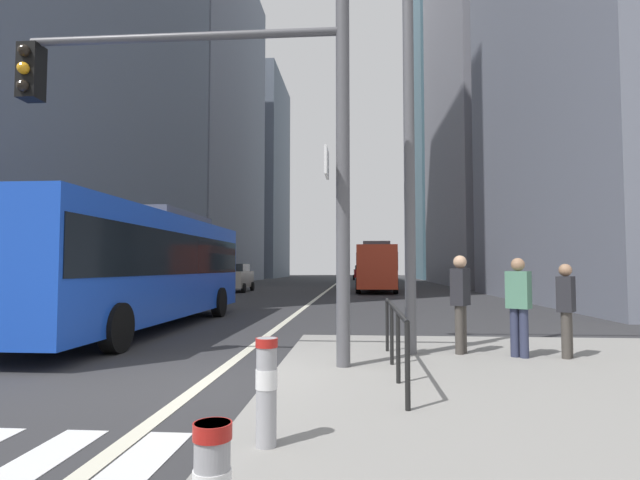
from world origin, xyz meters
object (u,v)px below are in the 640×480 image
city_bus_red_receding (376,265)px  car_receding_far (361,272)px  car_oncoming_mid (235,277)px  pedestrian_far (460,298)px  car_receding_near (365,272)px  traffic_signal_gantry (231,122)px  pedestrian_waiting (519,302)px  pedestrian_walking (566,306)px  city_bus_blue_oncoming (140,262)px  bollard_left (266,386)px  street_lamp_post (408,74)px  sedan_white_oncoming (30,291)px

city_bus_red_receding → car_receding_far: 31.90m
car_oncoming_mid → pedestrian_far: (10.38, -24.80, 0.15)m
car_oncoming_mid → car_receding_near: bearing=74.1°
city_bus_red_receding → traffic_signal_gantry: 27.97m
pedestrian_waiting → pedestrian_walking: 0.80m
city_bus_red_receding → car_oncoming_mid: size_ratio=2.34×
city_bus_blue_oncoming → bollard_left: (5.19, -8.91, -1.17)m
city_bus_blue_oncoming → street_lamp_post: size_ratio=1.42×
car_oncoming_mid → bollard_left: 30.65m
traffic_signal_gantry → street_lamp_post: size_ratio=0.75×
pedestrian_far → street_lamp_post: bearing=-174.0°
city_bus_blue_oncoming → car_oncoming_mid: city_bus_blue_oncoming is taller
pedestrian_walking → pedestrian_far: 1.76m
sedan_white_oncoming → pedestrian_far: 12.71m
car_receding_near → sedan_white_oncoming: bearing=-101.5°
car_oncoming_mid → pedestrian_far: bearing=-67.3°
traffic_signal_gantry → pedestrian_walking: (5.65, 1.03, -3.04)m
pedestrian_walking → city_bus_blue_oncoming: bearing=155.5°
sedan_white_oncoming → city_bus_red_receding: size_ratio=0.40×
city_bus_red_receding → car_receding_near: city_bus_red_receding is taller
city_bus_blue_oncoming → car_oncoming_mid: bearing=97.0°
pedestrian_waiting → car_receding_near: bearing=91.9°
car_receding_far → street_lamp_post: 58.47m
sedan_white_oncoming → car_receding_far: size_ratio=1.05×
sedan_white_oncoming → city_bus_red_receding: city_bus_red_receding is taller
pedestrian_far → pedestrian_waiting: bearing=-18.2°
bollard_left → pedestrian_walking: pedestrian_walking is taller
sedan_white_oncoming → bollard_left: (9.02, -9.87, -0.32)m
sedan_white_oncoming → city_bus_red_receding: (11.11, 21.32, 0.85)m
sedan_white_oncoming → city_bus_red_receding: bearing=62.5°
pedestrian_walking → bollard_left: bearing=-134.0°
bollard_left → car_receding_far: bearing=89.0°
car_receding_far → street_lamp_post: size_ratio=0.51×
car_receding_near → pedestrian_far: 57.90m
car_receding_near → city_bus_blue_oncoming: bearing=-97.3°
city_bus_red_receding → car_receding_far: bearing=91.7°
traffic_signal_gantry → street_lamp_post: (3.02, 1.24, 1.20)m
city_bus_blue_oncoming → street_lamp_post: bearing=-30.9°
street_lamp_post → pedestrian_walking: 5.00m
city_bus_red_receding → street_lamp_post: size_ratio=1.35×
city_bus_blue_oncoming → sedan_white_oncoming: city_bus_blue_oncoming is taller
car_receding_far → car_receding_near: bearing=-29.0°
car_receding_near → car_receding_far: bearing=151.0°
street_lamp_post → pedestrian_far: size_ratio=4.51×
pedestrian_walking → car_oncoming_mid: bearing=115.7°
city_bus_blue_oncoming → traffic_signal_gantry: 7.04m
street_lamp_post → bollard_left: size_ratio=8.55×
city_bus_red_receding → car_receding_near: 31.57m
city_bus_red_receding → pedestrian_waiting: city_bus_red_receding is taller
city_bus_red_receding → sedan_white_oncoming: bearing=-117.5°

